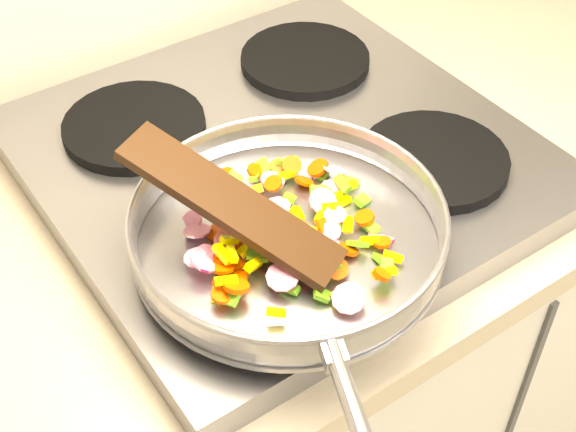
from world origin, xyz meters
TOP-DOWN VIEW (x-y plane):
  - base_cabinet at (0.00, 1.67)m, footprint 3.00×0.65m
  - cooktop at (-0.70, 1.67)m, footprint 0.60×0.60m
  - grate_fl at (-0.84, 1.52)m, footprint 0.19×0.19m
  - grate_fr at (-0.56, 1.52)m, footprint 0.19×0.19m
  - grate_bl at (-0.84, 1.81)m, footprint 0.19×0.19m
  - grate_br at (-0.56, 1.81)m, footprint 0.19×0.19m
  - saute_pan at (-0.80, 1.50)m, footprint 0.38×0.53m
  - vegetable_heap at (-0.80, 1.51)m, footprint 0.25×0.27m
  - wooden_spatula at (-0.85, 1.53)m, footprint 0.17×0.25m

SIDE VIEW (x-z plane):
  - base_cabinet at x=0.00m, z-range 0.00..0.86m
  - cooktop at x=-0.70m, z-range 0.90..0.94m
  - grate_fl at x=-0.84m, z-range 0.94..0.96m
  - grate_fr at x=-0.56m, z-range 0.94..0.96m
  - grate_bl at x=-0.84m, z-range 0.94..0.96m
  - grate_br at x=-0.56m, z-range 0.94..0.96m
  - vegetable_heap at x=-0.80m, z-range 0.95..1.00m
  - saute_pan at x=-0.80m, z-range 0.96..1.01m
  - wooden_spatula at x=-0.85m, z-range 0.97..1.07m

